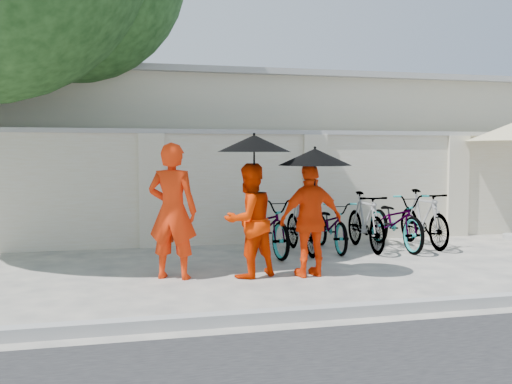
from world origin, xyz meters
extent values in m
plane|color=beige|center=(0.00, 0.00, 0.00)|extent=(80.00, 80.00, 0.00)
cube|color=#9E9E9D|center=(0.00, -1.70, 0.06)|extent=(40.00, 0.16, 0.12)
cube|color=beige|center=(1.00, 3.20, 1.00)|extent=(20.00, 0.30, 2.00)
cube|color=beige|center=(2.00, 7.00, 1.60)|extent=(14.00, 6.00, 3.20)
imported|color=red|center=(-0.88, 0.48, 0.90)|extent=(0.77, 0.66, 1.80)
imported|color=#EA2E00|center=(0.13, 0.34, 0.76)|extent=(0.91, 0.83, 1.53)
cylinder|color=black|center=(0.18, 0.26, 1.33)|extent=(0.02, 0.02, 0.92)
cone|color=black|center=(0.18, 0.26, 1.79)|extent=(0.98, 0.98, 0.22)
imported|color=#FF3A07|center=(0.94, 0.18, 0.76)|extent=(0.94, 0.49, 1.53)
cylinder|color=black|center=(0.96, 0.10, 1.24)|extent=(0.02, 0.02, 0.75)
cone|color=black|center=(0.96, 0.10, 1.61)|extent=(0.98, 0.98, 0.22)
imported|color=gray|center=(0.80, 1.92, 0.47)|extent=(0.84, 1.86, 0.94)
imported|color=gray|center=(1.37, 1.90, 0.48)|extent=(0.47, 1.59, 0.95)
imported|color=gray|center=(1.95, 2.04, 0.43)|extent=(0.64, 1.65, 0.85)
imported|color=gray|center=(2.53, 1.93, 0.50)|extent=(0.55, 1.67, 0.99)
imported|color=gray|center=(3.11, 1.94, 0.49)|extent=(0.68, 1.87, 0.97)
imported|color=gray|center=(3.68, 2.03, 0.50)|extent=(0.49, 1.68, 1.01)
camera|label=1|loc=(-1.55, -7.03, 1.67)|focal=40.00mm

